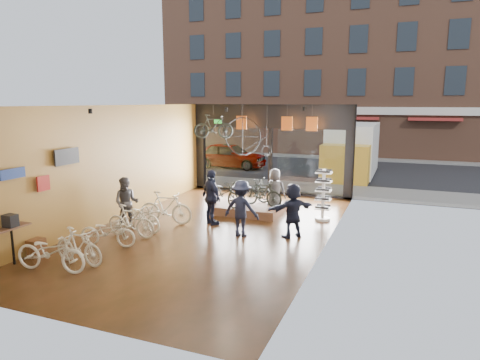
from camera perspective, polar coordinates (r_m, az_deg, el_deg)
The scene contains 35 objects.
ground_plane at distance 13.26m, azimuth -3.79°, elevation -6.84°, with size 7.00×12.00×0.04m, color black.
ceiling at distance 12.67m, azimuth -4.00°, elevation 9.99°, with size 7.00×12.00×0.04m, color black.
wall_left at distance 14.66m, azimuth -16.45°, elevation 2.11°, with size 0.04×12.00×3.80m, color olive.
wall_right at distance 11.78m, azimuth 11.80°, elevation 0.38°, with size 0.04×12.00×3.80m, color beige.
wall_back at distance 7.92m, azimuth -22.79°, elevation -5.09°, with size 7.00×0.04×3.80m, color beige.
storefront at distance 18.38m, azimuth 4.10°, elevation 4.11°, with size 7.00×0.26×3.80m, color black, non-canonical shape.
exit_sign at distance 19.03m, azimuth -2.95°, elevation 7.81°, with size 0.35×0.06×0.18m, color #198C26.
street_road at distance 27.29m, azimuth 9.67°, elevation 2.00°, with size 30.00×18.00×0.02m, color black.
sidewalk_near at distance 19.80m, azimuth 5.06°, elevation -0.84°, with size 30.00×2.40×0.12m, color slate.
sidewalk_far at distance 31.17m, azimuth 11.18°, elevation 3.11°, with size 30.00×2.00×0.12m, color slate.
opposite_building at distance 33.54m, azimuth 12.40°, elevation 15.46°, with size 26.00×5.00×14.00m, color brown.
street_car at distance 25.63m, azimuth -1.43°, elevation 3.33°, with size 1.77×4.41×1.50m, color gray.
box_truck at distance 22.75m, azimuth 14.53°, elevation 3.68°, with size 2.33×6.98×2.75m, color silver, non-canonical shape.
floor_bike_0 at distance 10.97m, azimuth -23.93°, elevation -8.76°, with size 0.63×1.80×0.95m, color beige.
floor_bike_1 at distance 11.19m, azimuth -20.72°, elevation -8.26°, with size 0.43×1.51×0.91m, color beige.
floor_bike_2 at distance 12.27m, azimuth -17.22°, elevation -6.61°, with size 0.55×1.58×0.83m, color beige.
floor_bike_3 at distance 12.90m, azimuth -14.37°, elevation -5.34°, with size 0.45×1.59×0.96m, color beige.
floor_bike_4 at distance 13.50m, azimuth -13.02°, elevation -4.74°, with size 0.59×1.68×0.88m, color beige.
floor_bike_5 at distance 14.04m, azimuth -9.87°, elevation -3.66°, with size 0.50×1.76×1.06m, color beige.
display_platform at distance 15.34m, azimuth 1.11°, elevation -3.78°, with size 2.40×1.80×0.30m, color #53301F.
display_bike_left at distance 15.03m, azimuth -2.21°, elevation -1.70°, with size 0.61×1.74×0.91m, color black.
display_bike_mid at distance 14.94m, azimuth 2.93°, elevation -1.76°, with size 0.43×1.54×0.92m, color black.
display_bike_right at distance 15.66m, azimuth 1.32°, elevation -1.24°, with size 0.59×1.70×0.89m, color black.
customer_1 at distance 13.77m, azimuth -14.89°, elevation -2.96°, with size 0.78×0.61×1.61m, color #3F3F44.
customer_2 at distance 13.70m, azimuth -3.83°, elevation -2.32°, with size 1.05×0.44×1.79m, color #161C33.
customer_3 at distance 12.52m, azimuth 0.18°, elevation -3.82°, with size 1.07×0.62×1.66m, color #161C33.
customer_4 at distance 15.15m, azimuth 4.65°, elevation -1.47°, with size 0.78×0.51×1.59m, color #3F3F44.
customer_5 at distance 12.53m, azimuth 7.05°, elevation -4.03°, with size 1.48×0.47×1.60m, color #161C33.
sunglasses_rack at distance 14.42m, azimuth 11.03°, elevation -1.97°, with size 0.51×0.42×1.73m, color white, non-canonical shape.
wall_merch at distance 12.13m, azimuth -25.89°, elevation -3.06°, with size 0.40×2.40×2.60m, color navy, non-canonical shape.
penny_farthing at distance 16.95m, azimuth 1.35°, elevation 5.64°, with size 1.91×0.06×1.52m, color black, non-canonical shape.
hung_bike at distance 17.29m, azimuth -3.59°, elevation 7.13°, with size 0.45×1.58×0.95m, color black.
jersey_left at distance 17.88m, azimuth 0.20°, elevation 7.66°, with size 0.45×0.03×0.55m, color #CC5919.
jersey_mid at distance 17.27m, azimuth 6.27°, elevation 7.50°, with size 0.45×0.03×0.55m, color #CC5919.
jersey_right at distance 17.04m, azimuth 9.55°, elevation 7.38°, with size 0.45×0.03×0.55m, color #CC5919.
Camera 1 is at (5.40, -11.46, 3.90)m, focal length 32.00 mm.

